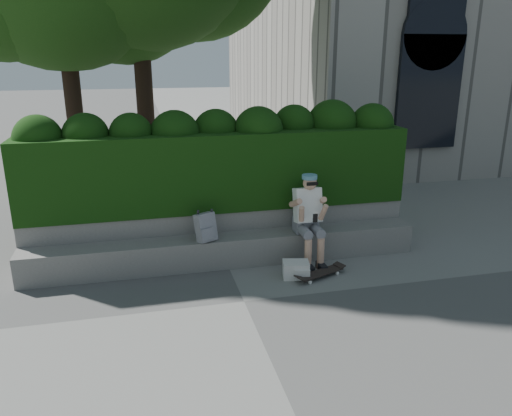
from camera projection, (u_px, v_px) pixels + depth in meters
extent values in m
plane|color=slate|center=(244.00, 301.00, 6.54)|extent=(80.00, 80.00, 0.00)
cube|color=gray|center=(227.00, 250.00, 7.63)|extent=(6.00, 0.45, 0.45)
cube|color=gray|center=(221.00, 231.00, 8.02)|extent=(6.00, 0.50, 0.75)
cube|color=black|center=(218.00, 168.00, 7.94)|extent=(6.00, 1.00, 1.20)
cylinder|color=black|center=(146.00, 117.00, 10.97)|extent=(0.37, 0.37, 3.48)
cylinder|color=black|center=(77.00, 133.00, 10.61)|extent=(0.35, 0.35, 2.92)
cube|color=slate|center=(305.00, 224.00, 7.75)|extent=(0.36, 0.26, 0.22)
cube|color=white|center=(308.00, 205.00, 7.59)|extent=(0.40, 0.32, 0.55)
sphere|color=tan|center=(310.00, 183.00, 7.41)|extent=(0.21, 0.21, 0.21)
cylinder|color=teal|center=(310.00, 177.00, 7.41)|extent=(0.23, 0.23, 0.06)
cube|color=black|center=(315.00, 218.00, 7.29)|extent=(0.07, 0.02, 0.13)
cylinder|color=tan|center=(308.00, 254.00, 7.42)|extent=(0.11, 0.11, 0.47)
cylinder|color=tan|center=(321.00, 253.00, 7.46)|extent=(0.11, 0.11, 0.47)
cube|color=black|center=(309.00, 268.00, 7.42)|extent=(0.10, 0.26, 0.10)
cube|color=black|center=(322.00, 267.00, 7.47)|extent=(0.10, 0.26, 0.10)
cube|color=black|center=(320.00, 273.00, 7.21)|extent=(0.77, 0.46, 0.02)
cylinder|color=silver|center=(310.00, 282.00, 7.02)|extent=(0.06, 0.05, 0.05)
cylinder|color=silver|center=(303.00, 278.00, 7.14)|extent=(0.06, 0.05, 0.05)
cylinder|color=silver|center=(337.00, 273.00, 7.31)|extent=(0.06, 0.05, 0.05)
cylinder|color=silver|center=(330.00, 269.00, 7.43)|extent=(0.06, 0.05, 0.05)
cube|color=#A4A3A8|center=(206.00, 227.00, 7.33)|extent=(0.32, 0.26, 0.42)
cube|color=silver|center=(296.00, 270.00, 7.20)|extent=(0.42, 0.33, 0.24)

